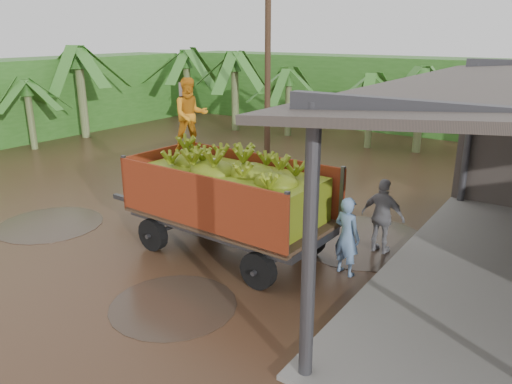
% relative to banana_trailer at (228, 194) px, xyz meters
% --- Properties ---
extents(ground, '(100.00, 100.00, 0.00)m').
position_rel_banana_trailer_xyz_m(ground, '(-1.75, 0.86, -1.39)').
color(ground, black).
rests_on(ground, ground).
extents(hedge_north, '(22.00, 3.00, 3.60)m').
position_rel_banana_trailer_xyz_m(hedge_north, '(-3.75, 16.86, 0.41)').
color(hedge_north, '#2D661E').
rests_on(hedge_north, ground).
extents(hedge_west, '(3.00, 18.00, 3.60)m').
position_rel_banana_trailer_xyz_m(hedge_west, '(-15.75, 4.86, 0.41)').
color(hedge_west, '#2D661E').
rests_on(hedge_west, ground).
extents(banana_trailer, '(6.36, 2.40, 3.81)m').
position_rel_banana_trailer_xyz_m(banana_trailer, '(0.00, 0.00, 0.00)').
color(banana_trailer, '#B23719').
rests_on(banana_trailer, ground).
extents(man_blue, '(0.69, 0.54, 1.67)m').
position_rel_banana_trailer_xyz_m(man_blue, '(2.65, 0.51, -0.56)').
color(man_blue, '#6A8FC1').
rests_on(man_blue, ground).
extents(man_grey, '(1.04, 0.48, 1.73)m').
position_rel_banana_trailer_xyz_m(man_grey, '(2.86, 1.93, -0.52)').
color(man_grey, gray).
rests_on(man_grey, ground).
extents(utility_pole, '(1.20, 0.24, 7.45)m').
position_rel_banana_trailer_xyz_m(utility_pole, '(-4.63, 8.69, 2.39)').
color(utility_pole, '#47301E').
rests_on(utility_pole, ground).
extents(banana_plants, '(24.46, 19.87, 4.33)m').
position_rel_banana_trailer_xyz_m(banana_plants, '(-6.70, 8.23, 0.47)').
color(banana_plants, '#2D661E').
rests_on(banana_plants, ground).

